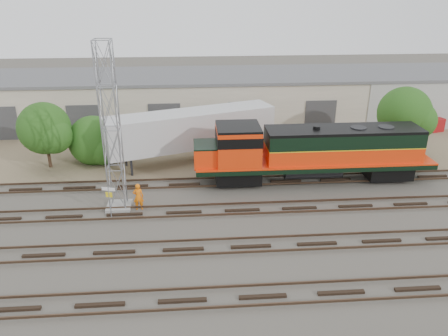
{
  "coord_description": "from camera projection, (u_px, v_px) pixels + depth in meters",
  "views": [
    {
      "loc": [
        -3.26,
        -24.8,
        14.52
      ],
      "look_at": [
        -1.07,
        4.0,
        2.2
      ],
      "focal_mm": 35.0,
      "sensor_mm": 36.0,
      "label": 1
    }
  ],
  "objects": [
    {
      "name": "worker",
      "position": [
        138.0,
        197.0,
        29.9
      ],
      "size": [
        0.73,
        0.49,
        1.96
      ],
      "primitive_type": "imported",
      "rotation": [
        0.0,
        0.0,
        3.18
      ],
      "color": "orange",
      "rests_on": "ground"
    },
    {
      "name": "dumpster_blue",
      "position": [
        408.0,
        125.0,
        45.68
      ],
      "size": [
        2.04,
        1.98,
        1.5
      ],
      "primitive_type": "cube",
      "rotation": [
        0.0,
        0.0,
        0.38
      ],
      "color": "navy",
      "rests_on": "ground"
    },
    {
      "name": "warehouse",
      "position": [
        221.0,
        98.0,
        48.71
      ],
      "size": [
        58.4,
        10.4,
        5.3
      ],
      "color": "beige",
      "rests_on": "ground"
    },
    {
      "name": "dumpster_red",
      "position": [
        434.0,
        124.0,
        46.04
      ],
      "size": [
        1.85,
        1.78,
        1.4
      ],
      "primitive_type": "cube",
      "rotation": [
        0.0,
        0.0,
        0.3
      ],
      "color": "maroon",
      "rests_on": "ground"
    },
    {
      "name": "signal_tower",
      "position": [
        111.0,
        132.0,
        28.4
      ],
      "size": [
        1.68,
        1.68,
        11.38
      ],
      "rotation": [
        0.0,
        0.0,
        -0.01
      ],
      "color": "gray",
      "rests_on": "ground"
    },
    {
      "name": "dirt_strip",
      "position": [
        226.0,
        144.0,
        42.43
      ],
      "size": [
        80.0,
        16.0,
        0.02
      ],
      "primitive_type": "cube",
      "color": "#726047",
      "rests_on": "ground"
    },
    {
      "name": "semi_trailer",
      "position": [
        195.0,
        130.0,
        37.56
      ],
      "size": [
        14.7,
        7.46,
        4.47
      ],
      "rotation": [
        0.0,
        0.0,
        0.33
      ],
      "color": "#BCBCBC",
      "rests_on": "ground"
    },
    {
      "name": "sign_post",
      "position": [
        109.0,
        196.0,
        28.69
      ],
      "size": [
        0.89,
        0.27,
        2.23
      ],
      "color": "gray",
      "rests_on": "ground"
    },
    {
      "name": "tree_mid",
      "position": [
        96.0,
        142.0,
        37.64
      ],
      "size": [
        4.53,
        4.32,
        4.32
      ],
      "color": "#382619",
      "rests_on": "ground"
    },
    {
      "name": "tree_east",
      "position": [
        408.0,
        115.0,
        38.14
      ],
      "size": [
        4.87,
        4.64,
        6.27
      ],
      "color": "#382619",
      "rests_on": "ground"
    },
    {
      "name": "tracks",
      "position": [
        251.0,
        246.0,
        25.89
      ],
      "size": [
        80.0,
        20.4,
        0.28
      ],
      "color": "black",
      "rests_on": "ground"
    },
    {
      "name": "locomotive",
      "position": [
        310.0,
        151.0,
        33.59
      ],
      "size": [
        18.48,
        3.24,
        4.44
      ],
      "color": "black",
      "rests_on": "tracks"
    },
    {
      "name": "tree_west",
      "position": [
        47.0,
        130.0,
        35.76
      ],
      "size": [
        4.51,
        4.29,
        5.62
      ],
      "color": "#382619",
      "rests_on": "ground"
    },
    {
      "name": "ground",
      "position": [
        245.0,
        222.0,
        28.68
      ],
      "size": [
        140.0,
        140.0,
        0.0
      ],
      "primitive_type": "plane",
      "color": "#47423A",
      "rests_on": "ground"
    }
  ]
}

